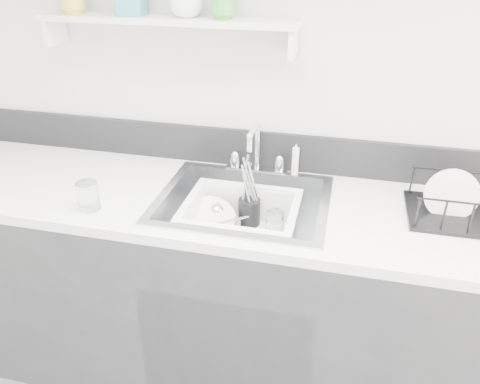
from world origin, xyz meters
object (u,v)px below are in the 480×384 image
(sink, at_px, (243,220))
(wash_tub, at_px, (241,223))
(counter_run, at_px, (243,294))
(dish_rack, at_px, (465,201))

(sink, height_order, wash_tub, sink)
(sink, distance_m, wash_tub, 0.03)
(sink, bearing_deg, wash_tub, -93.06)
(counter_run, relative_size, sink, 5.00)
(dish_rack, bearing_deg, counter_run, -175.87)
(counter_run, bearing_deg, dish_rack, 4.46)
(sink, height_order, dish_rack, dish_rack)
(sink, xyz_separation_m, dish_rack, (0.78, 0.06, 0.15))
(counter_run, height_order, wash_tub, counter_run)
(sink, bearing_deg, dish_rack, 4.46)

